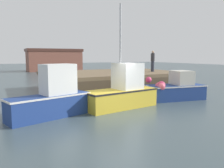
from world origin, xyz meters
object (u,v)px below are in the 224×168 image
object	(u,v)px
fishing_boat_mid	(175,89)
rowboat	(182,92)
fishing_boat_near_right	(122,92)
mooring_buoy_foreground	(114,103)
dockworker	(153,61)
fishing_boat_near_left	(52,98)

from	to	relation	value
fishing_boat_mid	rowboat	size ratio (longest dim) A/B	2.29
fishing_boat_near_right	rowboat	xyz separation A→B (m)	(6.18, 1.83, -0.67)
fishing_boat_mid	mooring_buoy_foreground	world-z (taller)	fishing_boat_mid
fishing_boat_mid	dockworker	size ratio (longest dim) A/B	2.23
fishing_boat_mid	rowboat	bearing A→B (deg)	35.97
fishing_boat_near_right	fishing_boat_mid	xyz separation A→B (m)	(4.20, 0.40, -0.16)
mooring_buoy_foreground	rowboat	bearing A→B (deg)	14.98
fishing_boat_mid	dockworker	distance (m)	5.49
fishing_boat_near_right	mooring_buoy_foreground	world-z (taller)	fishing_boat_near_right
fishing_boat_near_left	fishing_boat_mid	size ratio (longest dim) A/B	1.01
dockworker	mooring_buoy_foreground	distance (m)	8.61
rowboat	mooring_buoy_foreground	bearing A→B (deg)	-165.02
rowboat	mooring_buoy_foreground	size ratio (longest dim) A/B	2.90
rowboat	dockworker	bearing A→B (deg)	92.10
fishing_boat_near_right	dockworker	bearing A→B (deg)	41.15
fishing_boat_near_right	dockworker	xyz separation A→B (m)	(6.05, 5.29, 1.51)
fishing_boat_mid	mooring_buoy_foreground	size ratio (longest dim) A/B	6.64
fishing_boat_near_left	dockworker	bearing A→B (deg)	29.40
fishing_boat_mid	rowboat	xyz separation A→B (m)	(1.97, 1.43, -0.51)
fishing_boat_mid	fishing_boat_near_right	bearing A→B (deg)	-174.61
dockworker	fishing_boat_mid	bearing A→B (deg)	-110.68
fishing_boat_near_right	fishing_boat_mid	world-z (taller)	fishing_boat_near_right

